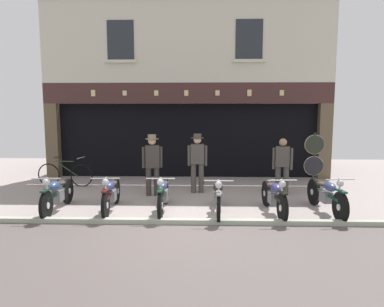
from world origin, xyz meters
TOP-DOWN VIEW (x-y plane):
  - ground at (0.00, -0.98)m, footprint 21.94×22.00m
  - shop_facade at (-0.00, 7.01)m, footprint 10.24×4.42m
  - motorcycle_far_left at (-2.85, 0.91)m, footprint 0.62×2.01m
  - motorcycle_left at (-1.60, 0.97)m, footprint 0.62×1.97m
  - motorcycle_center_left at (-0.38, 0.98)m, footprint 0.62×2.02m
  - motorcycle_center at (0.89, 0.87)m, footprint 0.62×2.05m
  - motorcycle_center_right at (2.17, 0.85)m, footprint 0.62×1.93m
  - motorcycle_right at (3.38, 0.95)m, footprint 0.62×2.05m
  - salesman_left at (-0.85, 2.49)m, footprint 0.55×0.37m
  - shopkeeper_center at (0.39, 2.87)m, footprint 0.56×0.36m
  - salesman_right at (2.79, 2.80)m, footprint 0.55×0.30m
  - tyre_sign_pole at (3.83, 3.32)m, footprint 0.58×0.06m
  - advert_board_near at (-1.57, 5.40)m, footprint 0.67×0.03m
  - leaning_bicycle at (-3.78, 3.64)m, footprint 1.80×0.50m

SIDE VIEW (x-z plane):
  - ground at x=0.00m, z-range -0.13..0.05m
  - leaning_bicycle at x=-3.78m, z-range -0.09..0.86m
  - motorcycle_center at x=0.89m, z-range -0.04..0.86m
  - motorcycle_center_right at x=2.17m, z-range -0.03..0.87m
  - motorcycle_left at x=-1.60m, z-range -0.04..0.88m
  - motorcycle_far_left at x=-2.85m, z-range -0.04..0.88m
  - motorcycle_center_left at x=-0.38m, z-range -0.03..0.88m
  - motorcycle_right at x=3.38m, z-range -0.04..0.89m
  - salesman_right at x=2.79m, z-range 0.08..1.66m
  - salesman_left at x=-0.85m, z-range 0.10..1.80m
  - shopkeeper_center at x=0.39m, z-range 0.10..1.80m
  - tyre_sign_pole at x=3.83m, z-range 0.16..1.87m
  - shop_facade at x=0.00m, z-range -1.44..4.85m
  - advert_board_near at x=-1.57m, z-range 1.35..2.37m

